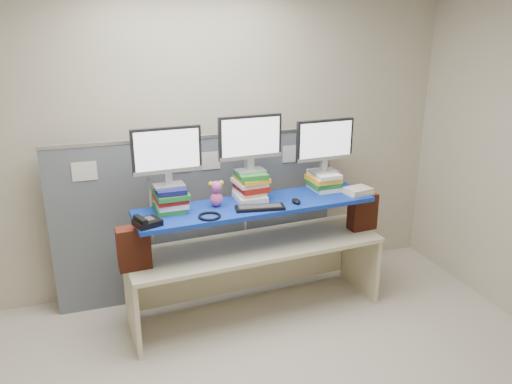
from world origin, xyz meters
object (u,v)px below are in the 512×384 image
object	(u,v)px
monitor_left	(167,153)
desk_phone	(147,222)
desk	(256,258)
monitor_right	(325,143)
keyboard	(260,208)
monitor_center	(250,140)
blue_board	(256,205)

from	to	relation	value
monitor_left	desk_phone	xyz separation A→B (m)	(-0.22, -0.27, -0.44)
desk	monitor_right	bearing A→B (deg)	9.63
desk	desk_phone	size ratio (longest dim) A/B	9.85
monitor_left	keyboard	size ratio (longest dim) A/B	1.32
desk	keyboard	xyz separation A→B (m)	(-0.01, -0.14, 0.52)
monitor_left	desk_phone	size ratio (longest dim) A/B	2.41
monitor_center	keyboard	bearing A→B (deg)	-94.09
monitor_right	keyboard	distance (m)	0.87
monitor_left	monitor_center	xyz separation A→B (m)	(0.69, 0.05, 0.04)
blue_board	monitor_right	distance (m)	0.84
monitor_center	keyboard	world-z (taller)	monitor_center
desk	keyboard	distance (m)	0.53
monitor_center	desk_phone	xyz separation A→B (m)	(-0.91, -0.32, -0.48)
keyboard	monitor_right	bearing A→B (deg)	32.18
monitor_right	keyboard	world-z (taller)	monitor_right
desk	monitor_right	world-z (taller)	monitor_right
blue_board	monitor_center	size ratio (longest dim) A/B	3.69
monitor_left	monitor_right	bearing A→B (deg)	-0.00
monitor_right	monitor_center	bearing A→B (deg)	180.00
monitor_right	desk_phone	bearing A→B (deg)	-171.11
desk_phone	monitor_right	bearing A→B (deg)	-7.77
monitor_center	keyboard	distance (m)	0.56
desk_phone	monitor_center	bearing A→B (deg)	-1.30
monitor_right	desk_phone	world-z (taller)	monitor_right
desk	blue_board	xyz separation A→B (m)	(0.00, -0.00, 0.49)
desk	monitor_right	xyz separation A→B (m)	(0.69, 0.17, 0.93)
desk	desk_phone	xyz separation A→B (m)	(-0.92, -0.20, 0.53)
monitor_right	keyboard	xyz separation A→B (m)	(-0.70, -0.30, -0.42)
monitor_center	monitor_right	size ratio (longest dim) A/B	1.00
monitor_center	desk_phone	world-z (taller)	monitor_center
blue_board	keyboard	bearing A→B (deg)	-98.53
desk	monitor_center	distance (m)	1.02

